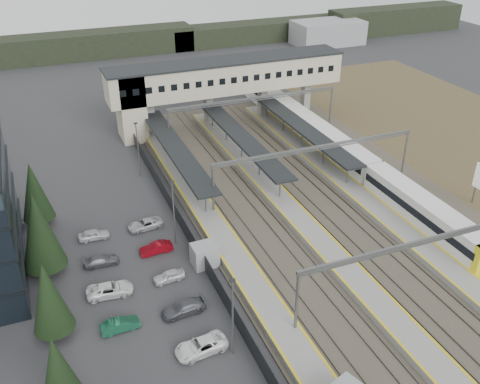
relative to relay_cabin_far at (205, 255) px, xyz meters
name	(u,v)px	position (x,y,z in m)	size (l,w,h in m)	color
ground	(277,278)	(6.16, -5.03, -1.23)	(220.00, 220.00, 0.00)	#2B2B2D
conifer_row	(52,322)	(-15.84, -8.90, 3.61)	(4.42, 49.82, 9.50)	black
car_park	(170,360)	(-7.20, -12.29, -0.62)	(10.81, 44.77, 1.29)	#A3A2A6
lampposts	(198,254)	(-1.84, -3.78, 3.11)	(0.50, 53.25, 8.07)	slate
fence	(202,258)	(-0.34, -0.03, -0.23)	(0.08, 90.00, 2.00)	#26282B
relay_cabin_far	(205,255)	(0.00, 0.00, 0.00)	(2.76, 2.33, 2.46)	gray
rail_corridor	(331,232)	(15.50, -0.03, -0.94)	(34.00, 90.00, 0.92)	#3E362E
canopies	(242,137)	(13.16, 21.97, 2.69)	(23.10, 30.00, 3.28)	black
footbridge	(212,81)	(13.87, 36.97, 6.70)	(40.40, 6.40, 11.20)	tan
gantries	(365,194)	(18.16, -2.03, 4.77)	(28.40, 62.28, 7.17)	slate
train	(334,147)	(26.16, 17.56, 0.89)	(2.96, 61.80, 3.72)	white
treeline_far	(207,37)	(29.97, 87.25, 1.72)	(170.00, 19.00, 7.00)	black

